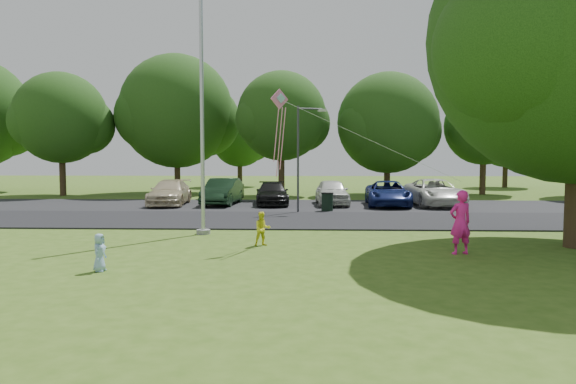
{
  "coord_description": "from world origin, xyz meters",
  "views": [
    {
      "loc": [
        0.25,
        -13.23,
        2.81
      ],
      "look_at": [
        -0.4,
        4.0,
        1.6
      ],
      "focal_mm": 32.0,
      "sensor_mm": 36.0,
      "label": 1
    }
  ],
  "objects_px": {
    "woman": "(460,222)",
    "child_blue": "(100,253)",
    "kite": "(283,114)",
    "flagpole": "(202,118)",
    "street_lamp": "(302,149)",
    "trash_can": "(327,202)",
    "child_yellow": "(262,229)"
  },
  "relations": [
    {
      "from": "street_lamp",
      "to": "kite",
      "type": "bearing_deg",
      "value": -108.78
    },
    {
      "from": "street_lamp",
      "to": "child_blue",
      "type": "distance_m",
      "value": 14.19
    },
    {
      "from": "flagpole",
      "to": "kite",
      "type": "relative_size",
      "value": 1.81
    },
    {
      "from": "trash_can",
      "to": "child_yellow",
      "type": "xyz_separation_m",
      "value": [
        -2.41,
        -9.87,
        0.04
      ]
    },
    {
      "from": "child_yellow",
      "to": "kite",
      "type": "distance_m",
      "value": 3.63
    },
    {
      "from": "child_blue",
      "to": "kite",
      "type": "bearing_deg",
      "value": -44.78
    },
    {
      "from": "trash_can",
      "to": "woman",
      "type": "distance_m",
      "value": 11.55
    },
    {
      "from": "street_lamp",
      "to": "child_yellow",
      "type": "relative_size",
      "value": 4.9
    },
    {
      "from": "kite",
      "to": "flagpole",
      "type": "bearing_deg",
      "value": 107.42
    },
    {
      "from": "street_lamp",
      "to": "child_blue",
      "type": "relative_size",
      "value": 5.66
    },
    {
      "from": "flagpole",
      "to": "child_yellow",
      "type": "height_order",
      "value": "flagpole"
    },
    {
      "from": "trash_can",
      "to": "kite",
      "type": "relative_size",
      "value": 0.18
    },
    {
      "from": "child_yellow",
      "to": "child_blue",
      "type": "xyz_separation_m",
      "value": [
        -3.65,
        -3.73,
        -0.07
      ]
    },
    {
      "from": "child_yellow",
      "to": "child_blue",
      "type": "relative_size",
      "value": 1.15
    },
    {
      "from": "flagpole",
      "to": "street_lamp",
      "type": "height_order",
      "value": "flagpole"
    },
    {
      "from": "street_lamp",
      "to": "trash_can",
      "type": "bearing_deg",
      "value": 6.62
    },
    {
      "from": "street_lamp",
      "to": "child_blue",
      "type": "xyz_separation_m",
      "value": [
        -4.8,
        -13.08,
        -2.7
      ]
    },
    {
      "from": "trash_can",
      "to": "woman",
      "type": "height_order",
      "value": "woman"
    },
    {
      "from": "woman",
      "to": "kite",
      "type": "relative_size",
      "value": 0.33
    },
    {
      "from": "street_lamp",
      "to": "child_yellow",
      "type": "bearing_deg",
      "value": -112.64
    },
    {
      "from": "trash_can",
      "to": "kite",
      "type": "distance_m",
      "value": 10.59
    },
    {
      "from": "street_lamp",
      "to": "woman",
      "type": "relative_size",
      "value": 2.86
    },
    {
      "from": "flagpole",
      "to": "child_yellow",
      "type": "xyz_separation_m",
      "value": [
        2.34,
        -2.34,
        -3.63
      ]
    },
    {
      "from": "woman",
      "to": "kite",
      "type": "bearing_deg",
      "value": -29.62
    },
    {
      "from": "street_lamp",
      "to": "trash_can",
      "type": "height_order",
      "value": "street_lamp"
    },
    {
      "from": "street_lamp",
      "to": "child_yellow",
      "type": "distance_m",
      "value": 9.78
    },
    {
      "from": "woman",
      "to": "child_blue",
      "type": "distance_m",
      "value": 9.79
    },
    {
      "from": "kite",
      "to": "woman",
      "type": "bearing_deg",
      "value": -49.02
    },
    {
      "from": "woman",
      "to": "child_blue",
      "type": "relative_size",
      "value": 1.98
    },
    {
      "from": "street_lamp",
      "to": "woman",
      "type": "bearing_deg",
      "value": -81.87
    },
    {
      "from": "flagpole",
      "to": "woman",
      "type": "xyz_separation_m",
      "value": [
        8.13,
        -3.5,
        -3.25
      ]
    },
    {
      "from": "street_lamp",
      "to": "child_yellow",
      "type": "height_order",
      "value": "street_lamp"
    }
  ]
}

